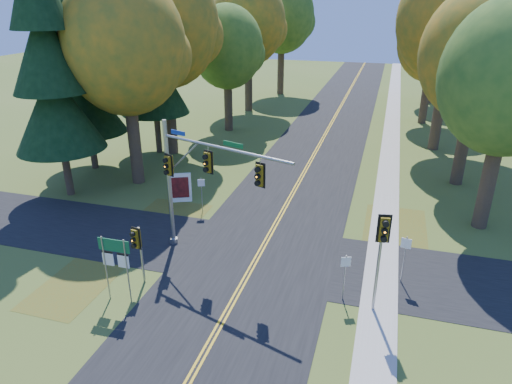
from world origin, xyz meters
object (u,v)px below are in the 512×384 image
(route_sign_cluster, at_px, (115,257))
(info_kiosk, at_px, (180,188))
(traffic_mast, at_px, (195,175))
(east_signal_pole, at_px, (382,240))

(route_sign_cluster, height_order, info_kiosk, route_sign_cluster)
(traffic_mast, distance_m, route_sign_cluster, 5.48)
(traffic_mast, relative_size, east_signal_pole, 1.55)
(east_signal_pole, distance_m, info_kiosk, 15.38)
(traffic_mast, xyz_separation_m, info_kiosk, (-3.71, 5.77, -3.45))
(traffic_mast, xyz_separation_m, east_signal_pole, (9.04, -2.43, -0.87))
(traffic_mast, bearing_deg, east_signal_pole, 3.29)
(east_signal_pole, bearing_deg, info_kiosk, 136.88)
(east_signal_pole, xyz_separation_m, info_kiosk, (-12.75, 8.20, -2.57))
(traffic_mast, height_order, east_signal_pole, traffic_mast)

